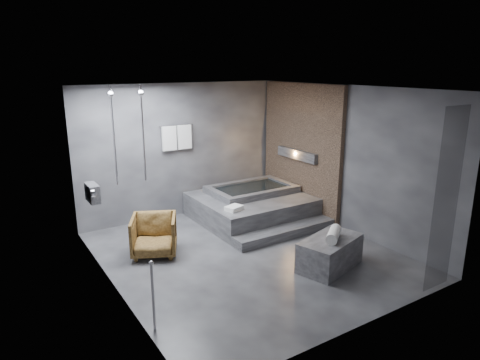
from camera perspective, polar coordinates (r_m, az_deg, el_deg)
room at (r=7.33m, az=2.56°, el=3.91°), size 5.00×5.04×2.82m
tub_deck at (r=9.03m, az=1.47°, el=-3.62°), size 2.20×2.00×0.50m
tub_step at (r=8.20m, az=6.10°, el=-6.91°), size 2.20×0.36×0.18m
concrete_bench at (r=7.07m, az=11.89°, el=-9.50°), size 1.23×0.89×0.49m
driftwood_chair at (r=7.49m, az=-11.39°, el=-7.24°), size 0.99×1.00×0.69m
rolled_towel at (r=6.91m, az=12.39°, el=-7.09°), size 0.51×0.45×0.18m
deck_towel at (r=8.07m, az=-0.81°, el=-3.76°), size 0.37×0.32×0.08m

